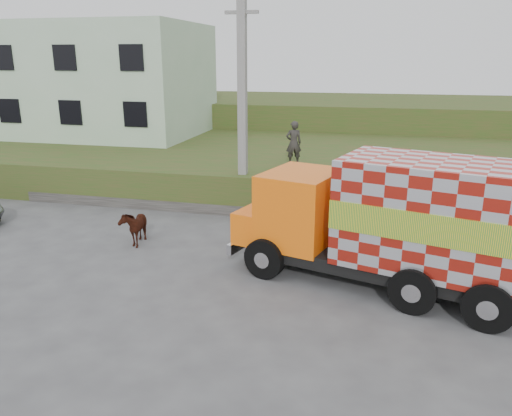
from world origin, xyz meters
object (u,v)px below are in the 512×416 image
(cow, at_px, (135,226))
(cargo_truck, at_px, (395,222))
(pedestrian, at_px, (294,143))
(utility_pole, at_px, (242,105))

(cow, bearing_deg, cargo_truck, -19.67)
(cargo_truck, distance_m, cow, 8.08)
(cow, height_order, pedestrian, pedestrian)
(utility_pole, height_order, cow, utility_pole)
(cargo_truck, relative_size, cow, 5.84)
(cargo_truck, bearing_deg, pedestrian, 133.19)
(utility_pole, xyz_separation_m, cargo_truck, (5.38, -5.36, -2.32))
(utility_pole, distance_m, cargo_truck, 7.95)
(cargo_truck, xyz_separation_m, cow, (-7.88, 1.32, -1.17))
(cow, bearing_deg, utility_pole, 48.17)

